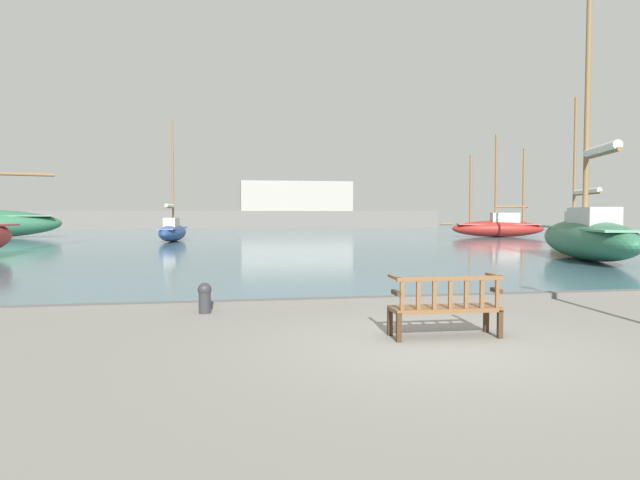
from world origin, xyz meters
The scene contains 10 objects.
ground_plane centered at (0.00, 0.00, 0.00)m, with size 160.00×160.00×0.00m, color gray.
harbor_water centered at (0.00, 44.00, 0.04)m, with size 100.00×80.00×0.08m, color slate.
quay_edge_kerb centered at (0.00, 3.85, 0.06)m, with size 40.00×0.30×0.12m, color #5B5954.
park_bench centered at (0.36, 0.50, 0.47)m, with size 1.61×0.54×0.92m.
sailboat_mid_starboard centered at (-5.73, 29.27, 0.73)m, with size 1.95×5.76×7.49m.
sailboat_far_starboard centered at (16.53, 21.20, 0.86)m, with size 3.47×7.26×8.16m.
sailboat_nearest_starboard centered at (10.75, 11.98, 1.02)m, with size 4.39×8.90×11.47m.
sailboat_distant_harbor centered at (17.51, 31.86, 0.89)m, with size 7.56×3.54×7.55m.
mooring_bollard centered at (-3.18, 3.20, 0.31)m, with size 0.25×0.25×0.56m.
far_breakwater centered at (1.81, 60.63, 1.86)m, with size 47.68×2.40×5.69m.
Camera 1 is at (-2.91, -7.35, 1.82)m, focal length 32.00 mm.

